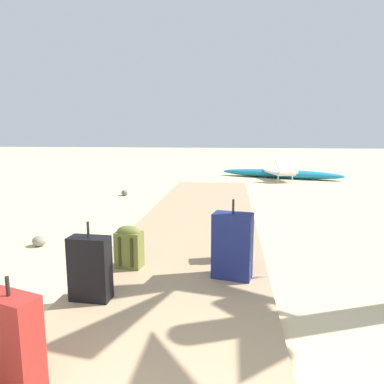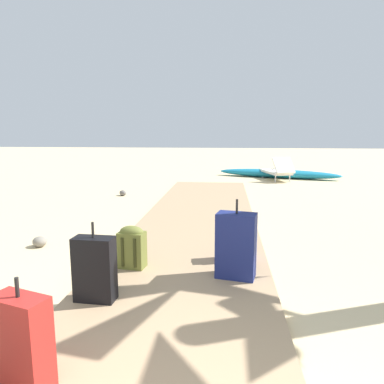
# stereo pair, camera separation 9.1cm
# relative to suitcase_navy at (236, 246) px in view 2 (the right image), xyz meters

# --- Properties ---
(ground_plane) EXTENTS (60.00, 60.00, 0.00)m
(ground_plane) POSITION_rel_suitcase_navy_xyz_m (-0.60, 1.05, -0.43)
(ground_plane) COLOR #D1BA8C
(boardwalk) EXTENTS (1.99, 10.05, 0.08)m
(boardwalk) POSITION_rel_suitcase_navy_xyz_m (-0.60, 2.06, -0.39)
(boardwalk) COLOR tan
(boardwalk) RESTS_ON ground
(suitcase_navy) EXTENTS (0.44, 0.31, 0.84)m
(suitcase_navy) POSITION_rel_suitcase_navy_xyz_m (0.00, 0.00, 0.00)
(suitcase_navy) COLOR navy
(suitcase_navy) RESTS_ON boardwalk
(backpack_olive) EXTENTS (0.32, 0.24, 0.49)m
(backpack_olive) POSITION_rel_suitcase_navy_xyz_m (-1.16, 0.16, -0.09)
(backpack_olive) COLOR olive
(backpack_olive) RESTS_ON boardwalk
(backpack_purple) EXTENTS (0.35, 0.27, 0.51)m
(backpack_purple) POSITION_rel_suitcase_navy_xyz_m (0.06, 0.55, -0.08)
(backpack_purple) COLOR #6B2D84
(backpack_purple) RESTS_ON boardwalk
(suitcase_black) EXTENTS (0.38, 0.20, 0.74)m
(suitcase_black) POSITION_rel_suitcase_navy_xyz_m (-1.29, -0.65, -0.05)
(suitcase_black) COLOR black
(suitcase_black) RESTS_ON boardwalk
(suitcase_red) EXTENTS (0.39, 0.27, 0.71)m
(suitcase_red) POSITION_rel_suitcase_navy_xyz_m (-1.30, -1.80, -0.05)
(suitcase_red) COLOR red
(suitcase_red) RESTS_ON boardwalk
(lounge_chair) EXTENTS (0.99, 1.65, 0.78)m
(lounge_chair) POSITION_rel_suitcase_navy_xyz_m (1.57, 8.34, -0.10)
(lounge_chair) COLOR white
(lounge_chair) RESTS_ON ground
(kayak) EXTENTS (4.21, 1.88, 0.31)m
(kayak) POSITION_rel_suitcase_navy_xyz_m (1.68, 8.99, -0.28)
(kayak) COLOR teal
(kayak) RESTS_ON ground
(rock_left_near) EXTENTS (0.28, 0.28, 0.15)m
(rock_left_near) POSITION_rel_suitcase_navy_xyz_m (-2.72, 0.99, -0.35)
(rock_left_near) COLOR gray
(rock_left_near) RESTS_ON ground
(rock_left_mid) EXTENTS (0.26, 0.26, 0.14)m
(rock_left_mid) POSITION_rel_suitcase_navy_xyz_m (-2.71, 5.05, -0.36)
(rock_left_mid) COLOR slate
(rock_left_mid) RESTS_ON ground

